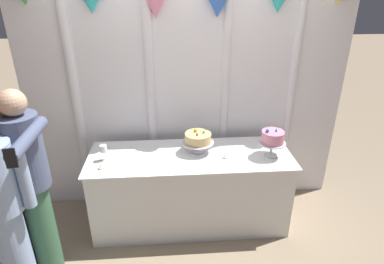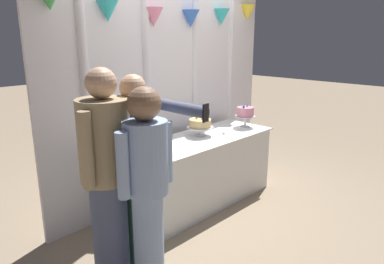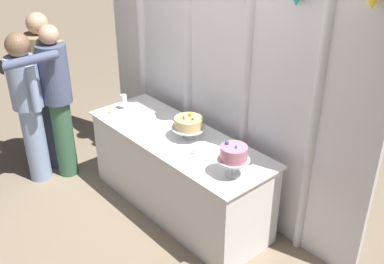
% 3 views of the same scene
% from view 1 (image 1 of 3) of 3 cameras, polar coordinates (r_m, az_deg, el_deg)
% --- Properties ---
extents(ground_plane, '(24.00, 24.00, 0.00)m').
position_cam_1_polar(ground_plane, '(3.51, -0.18, -16.11)').
color(ground_plane, gray).
extents(draped_curtain, '(3.26, 0.21, 2.59)m').
position_cam_1_polar(draped_curtain, '(3.32, -1.33, 8.93)').
color(draped_curtain, white).
rests_on(draped_curtain, ground_plane).
extents(cake_table, '(1.94, 0.69, 0.79)m').
position_cam_1_polar(cake_table, '(3.35, -0.31, -9.89)').
color(cake_table, white).
rests_on(cake_table, ground_plane).
extents(cake_display_nearleft, '(0.30, 0.30, 0.23)m').
position_cam_1_polar(cake_display_nearleft, '(3.13, 1.04, -1.16)').
color(cake_display_nearleft, silver).
rests_on(cake_display_nearleft, cake_table).
extents(cake_display_nearright, '(0.25, 0.25, 0.29)m').
position_cam_1_polar(cake_display_nearright, '(3.13, 13.79, -1.06)').
color(cake_display_nearright, silver).
rests_on(cake_display_nearright, cake_table).
extents(wine_glass, '(0.06, 0.06, 0.15)m').
position_cam_1_polar(wine_glass, '(3.11, -15.12, -2.93)').
color(wine_glass, silver).
rests_on(wine_glass, cake_table).
extents(tealight_far_left, '(0.05, 0.05, 0.04)m').
position_cam_1_polar(tealight_far_left, '(3.03, -15.57, -5.99)').
color(tealight_far_left, beige).
rests_on(tealight_far_left, cake_table).
extents(tealight_near_left, '(0.04, 0.04, 0.04)m').
position_cam_1_polar(tealight_near_left, '(3.10, 5.73, -4.36)').
color(tealight_near_left, beige).
rests_on(tealight_near_left, cake_table).
extents(guest_girl_blue_dress, '(0.45, 0.72, 1.64)m').
position_cam_1_polar(guest_girl_blue_dress, '(2.83, -26.25, -7.30)').
color(guest_girl_blue_dress, '#3D6B4C').
rests_on(guest_girl_blue_dress, ground_plane).
extents(guest_man_dark_suit, '(0.48, 0.32, 1.59)m').
position_cam_1_polar(guest_man_dark_suit, '(2.71, -30.16, -10.83)').
color(guest_man_dark_suit, '#93ADD6').
rests_on(guest_man_dark_suit, ground_plane).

